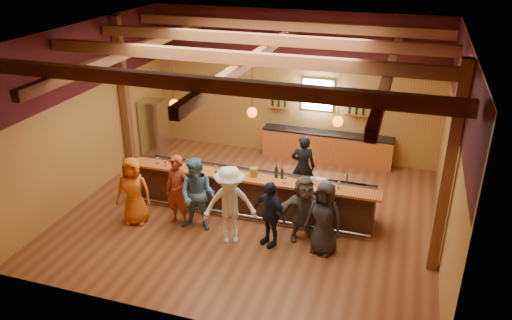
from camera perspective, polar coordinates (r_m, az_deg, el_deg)
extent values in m
plane|color=brown|center=(12.79, -0.41, -6.04)|extent=(9.00, 9.00, 0.00)
cube|color=olive|center=(15.47, 4.21, 8.48)|extent=(9.00, 0.04, 4.50)
cube|color=olive|center=(8.47, -8.92, -5.97)|extent=(9.00, 0.04, 4.50)
cube|color=olive|center=(13.81, -18.57, 5.27)|extent=(0.04, 8.00, 4.50)
cube|color=olive|center=(11.35, 21.70, 0.67)|extent=(0.04, 8.00, 4.50)
cube|color=brown|center=(11.20, -0.48, 14.20)|extent=(9.00, 8.00, 0.04)
cube|color=#3B1011|center=(15.12, 4.36, 13.57)|extent=(9.00, 0.01, 1.70)
cube|color=#3B1011|center=(13.43, -19.31, 10.90)|extent=(0.01, 8.00, 1.70)
cube|color=#3B1011|center=(10.90, 22.74, 7.43)|extent=(0.01, 8.00, 1.70)
cube|color=brown|center=(14.90, -14.82, 7.10)|extent=(0.22, 0.22, 4.50)
cube|color=brown|center=(10.42, 21.10, -1.34)|extent=(0.22, 0.22, 4.50)
cube|color=brown|center=(8.54, -6.82, 8.68)|extent=(8.80, 0.20, 0.25)
cube|color=brown|center=(10.33, -2.24, 11.61)|extent=(8.80, 0.20, 0.25)
cube|color=brown|center=(12.19, 1.03, 13.62)|extent=(8.80, 0.20, 0.25)
cube|color=brown|center=(14.09, 3.46, 15.06)|extent=(8.80, 0.20, 0.25)
cube|color=brown|center=(12.55, -13.91, 12.08)|extent=(0.18, 7.80, 0.22)
cube|color=brown|center=(11.31, -0.47, 11.46)|extent=(0.18, 7.80, 0.22)
cube|color=brown|center=(10.78, 15.10, 9.98)|extent=(0.18, 7.80, 0.22)
cube|color=black|center=(12.53, -0.42, -3.98)|extent=(6.00, 0.60, 1.05)
cube|color=#9C4C1C|center=(12.13, -0.69, -2.06)|extent=(6.30, 0.50, 0.06)
cube|color=black|center=(12.67, 0.11, -1.61)|extent=(6.00, 0.48, 0.05)
cube|color=black|center=(12.89, 0.11, -3.50)|extent=(6.00, 0.48, 0.90)
cube|color=silver|center=(12.30, 9.04, -3.02)|extent=(0.45, 0.40, 0.14)
cube|color=silver|center=(12.25, 11.34, -3.33)|extent=(0.45, 0.40, 0.14)
cylinder|color=silver|center=(12.37, -1.02, -6.39)|extent=(6.00, 0.06, 0.06)
cube|color=#9C4C1C|center=(15.59, 8.05, 1.41)|extent=(4.00, 0.50, 0.90)
cube|color=black|center=(15.41, 8.15, 3.03)|extent=(4.00, 0.52, 0.05)
cube|color=silver|center=(15.32, 7.08, 7.42)|extent=(0.95, 0.08, 0.95)
cube|color=white|center=(15.27, 7.04, 7.37)|extent=(0.78, 0.01, 0.78)
cube|color=black|center=(15.76, -0.14, 8.29)|extent=(0.55, 0.04, 0.45)
cube|color=silver|center=(15.74, -0.17, 8.27)|extent=(0.45, 0.01, 0.35)
cube|color=black|center=(15.09, 13.84, 6.83)|extent=(0.55, 0.04, 0.45)
cube|color=silver|center=(15.06, 13.83, 6.80)|extent=(0.45, 0.01, 0.35)
cube|color=black|center=(15.07, 17.63, 6.36)|extent=(0.55, 0.04, 0.45)
cube|color=silver|center=(15.04, 17.63, 6.33)|extent=(0.45, 0.01, 0.35)
cube|color=#9C4C1C|center=(15.65, 2.60, 6.04)|extent=(0.60, 0.18, 0.04)
cylinder|color=black|center=(15.66, 1.90, 6.64)|extent=(0.07, 0.07, 0.26)
cylinder|color=black|center=(15.61, 2.61, 6.56)|extent=(0.07, 0.07, 0.26)
cylinder|color=black|center=(15.56, 3.33, 6.49)|extent=(0.07, 0.07, 0.26)
cube|color=#9C4C1C|center=(15.25, 11.37, 5.06)|extent=(0.60, 0.18, 0.04)
cylinder|color=black|center=(15.22, 10.67, 5.68)|extent=(0.07, 0.07, 0.26)
cylinder|color=black|center=(15.20, 11.41, 5.60)|extent=(0.07, 0.07, 0.26)
cylinder|color=black|center=(15.18, 12.16, 5.51)|extent=(0.07, 0.07, 0.26)
cylinder|color=black|center=(12.21, -9.53, 9.09)|extent=(0.01, 0.01, 1.25)
sphere|color=#FC450C|center=(12.39, -9.33, 6.31)|extent=(0.24, 0.24, 0.24)
cylinder|color=black|center=(11.47, -0.46, 8.42)|extent=(0.01, 0.01, 1.25)
sphere|color=#FC450C|center=(11.65, -0.45, 5.46)|extent=(0.24, 0.24, 0.24)
cylinder|color=black|center=(11.03, 9.55, 7.43)|extent=(0.01, 0.01, 1.25)
sphere|color=#FC450C|center=(11.23, 9.33, 4.38)|extent=(0.24, 0.24, 0.24)
cube|color=silver|center=(16.09, -11.52, 3.62)|extent=(0.70, 0.70, 1.80)
imported|color=#CE5813|center=(12.36, -13.84, -3.44)|extent=(0.94, 0.73, 1.72)
imported|color=maroon|center=(12.06, -8.94, -3.51)|extent=(0.72, 0.54, 1.80)
imported|color=teal|center=(11.79, -6.69, -3.98)|extent=(0.90, 0.70, 1.82)
imported|color=silver|center=(11.24, -2.99, -5.18)|extent=(1.40, 1.12, 1.89)
imported|color=#181C30|center=(11.21, 1.58, -6.13)|extent=(1.00, 0.79, 1.58)
imported|color=#4C463D|center=(11.44, 5.44, -5.52)|extent=(1.50, 1.20, 1.60)
imported|color=black|center=(11.01, 7.80, -6.60)|extent=(0.94, 0.72, 1.71)
imported|color=black|center=(13.22, 5.38, -0.75)|extent=(0.69, 0.50, 1.77)
cylinder|color=brown|center=(12.10, -0.28, -1.39)|extent=(0.20, 0.20, 0.21)
cylinder|color=black|center=(12.03, 2.32, -1.45)|extent=(0.08, 0.08, 0.26)
cylinder|color=black|center=(11.96, 2.33, -0.70)|extent=(0.03, 0.03, 0.09)
cylinder|color=black|center=(12.01, 3.00, -1.60)|extent=(0.07, 0.07, 0.23)
cylinder|color=black|center=(11.94, 3.01, -0.94)|extent=(0.02, 0.02, 0.08)
cylinder|color=silver|center=(13.06, -11.14, -0.36)|extent=(0.07, 0.07, 0.01)
cylinder|color=silver|center=(13.03, -11.16, -0.15)|extent=(0.01, 0.01, 0.10)
sphere|color=silver|center=(13.00, -11.19, 0.17)|extent=(0.08, 0.08, 0.08)
cylinder|color=silver|center=(12.87, -10.28, -0.66)|extent=(0.06, 0.06, 0.01)
cylinder|color=silver|center=(12.85, -10.30, -0.46)|extent=(0.01, 0.01, 0.09)
sphere|color=silver|center=(12.82, -10.32, -0.16)|extent=(0.07, 0.07, 0.07)
cylinder|color=silver|center=(12.79, -7.85, -0.65)|extent=(0.07, 0.07, 0.01)
cylinder|color=silver|center=(12.77, -7.86, -0.43)|extent=(0.01, 0.01, 0.10)
sphere|color=silver|center=(12.73, -7.88, -0.10)|extent=(0.08, 0.08, 0.08)
cylinder|color=silver|center=(12.39, -4.64, -1.35)|extent=(0.07, 0.07, 0.01)
cylinder|color=silver|center=(12.37, -4.64, -1.14)|extent=(0.01, 0.01, 0.10)
sphere|color=silver|center=(12.34, -4.66, -0.81)|extent=(0.08, 0.08, 0.08)
cylinder|color=silver|center=(12.26, -2.96, -1.60)|extent=(0.07, 0.07, 0.01)
cylinder|color=silver|center=(12.24, -2.97, -1.39)|extent=(0.01, 0.01, 0.10)
sphere|color=silver|center=(12.20, -2.98, -1.05)|extent=(0.08, 0.08, 0.08)
cylinder|color=silver|center=(11.83, 3.32, -2.63)|extent=(0.07, 0.07, 0.01)
cylinder|color=silver|center=(11.81, 3.33, -2.39)|extent=(0.01, 0.01, 0.10)
sphere|color=silver|center=(11.77, 3.34, -2.04)|extent=(0.08, 0.08, 0.08)
cylinder|color=silver|center=(11.84, 6.62, -2.75)|extent=(0.08, 0.08, 0.01)
cylinder|color=silver|center=(11.81, 6.63, -2.50)|extent=(0.01, 0.01, 0.11)
sphere|color=silver|center=(11.77, 6.65, -2.11)|extent=(0.09, 0.09, 0.09)
cylinder|color=silver|center=(11.72, 9.42, -3.22)|extent=(0.07, 0.07, 0.01)
cylinder|color=silver|center=(11.70, 9.44, -2.97)|extent=(0.01, 0.01, 0.10)
sphere|color=silver|center=(11.66, 9.47, -2.60)|extent=(0.08, 0.08, 0.08)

